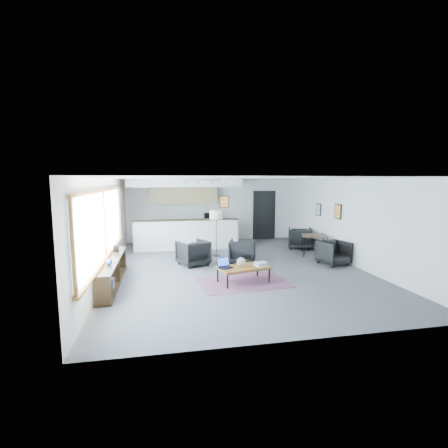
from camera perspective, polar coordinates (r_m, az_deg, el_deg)
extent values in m
cube|color=#48484B|center=(9.64, 1.97, -7.63)|extent=(7.00, 9.00, 0.01)
cube|color=white|center=(9.30, 2.04, 8.08)|extent=(7.00, 9.00, 0.01)
cube|color=silver|center=(13.78, -2.22, 2.50)|extent=(7.00, 0.01, 2.60)
cube|color=silver|center=(5.16, 13.42, -6.38)|extent=(7.00, 0.01, 2.60)
cube|color=silver|center=(9.25, -19.66, -0.47)|extent=(0.01, 9.00, 2.60)
cube|color=silver|center=(10.72, 20.57, 0.55)|extent=(0.01, 9.00, 2.60)
cube|color=#8CBFFF|center=(8.34, -20.40, 0.04)|extent=(0.02, 5.80, 1.55)
cube|color=brown|center=(8.47, -19.94, -5.33)|extent=(0.10, 5.95, 0.06)
cube|color=brown|center=(8.27, -20.52, 5.55)|extent=(0.06, 5.95, 0.06)
cube|color=brown|center=(5.53, -25.01, -3.86)|extent=(0.06, 0.06, 1.60)
cube|color=brown|center=(8.33, -20.26, 0.05)|extent=(0.06, 0.06, 1.60)
cube|color=brown|center=(11.19, -17.92, 1.97)|extent=(0.06, 0.06, 1.60)
cube|color=black|center=(8.37, -19.07, -6.00)|extent=(0.35, 3.00, 0.05)
cube|color=black|center=(8.52, -18.90, -9.73)|extent=(0.35, 3.00, 0.05)
cube|color=black|center=(7.07, -20.61, -11.02)|extent=(0.33, 0.04, 0.55)
cube|color=black|center=(8.44, -18.99, -7.91)|extent=(0.33, 0.04, 0.55)
cube|color=black|center=(9.83, -17.84, -5.68)|extent=(0.33, 0.04, 0.55)
cube|color=#3359A5|center=(7.26, -20.35, -11.81)|extent=(0.18, 0.04, 0.20)
cube|color=silver|center=(7.41, -20.14, -11.31)|extent=(0.18, 0.04, 0.22)
cube|color=maroon|center=(7.57, -19.94, -10.82)|extent=(0.18, 0.04, 0.24)
cube|color=black|center=(7.73, -19.74, -10.57)|extent=(0.18, 0.04, 0.20)
cube|color=#3359A5|center=(7.89, -19.56, -10.12)|extent=(0.18, 0.04, 0.22)
cube|color=silver|center=(8.05, -19.38, -9.69)|extent=(0.18, 0.04, 0.24)
cube|color=maroon|center=(8.22, -19.21, -9.47)|extent=(0.18, 0.04, 0.20)
cube|color=black|center=(8.37, -19.05, -9.07)|extent=(0.18, 0.04, 0.22)
cube|color=#3359A5|center=(8.53, -18.89, -8.68)|extent=(0.18, 0.03, 0.24)
cube|color=silver|center=(8.70, -18.73, -8.50)|extent=(0.18, 0.03, 0.20)
cube|color=maroon|center=(8.86, -18.59, -8.13)|extent=(0.18, 0.03, 0.22)
cube|color=black|center=(9.02, -18.45, -7.78)|extent=(0.18, 0.04, 0.24)
cube|color=black|center=(9.12, -18.41, -4.13)|extent=(0.14, 0.02, 0.18)
sphere|color=#264C99|center=(7.77, -19.57, -6.35)|extent=(0.14, 0.14, 0.14)
cube|color=white|center=(11.96, -6.57, -1.95)|extent=(3.80, 0.25, 1.10)
cube|color=black|center=(11.88, -6.61, 0.71)|extent=(3.85, 0.32, 0.04)
cube|color=white|center=(13.40, -7.05, -1.36)|extent=(3.80, 0.60, 0.90)
cube|color=#2D2D2D|center=(13.34, -7.08, 0.59)|extent=(3.82, 0.62, 0.04)
cube|color=tan|center=(13.40, -7.20, 5.09)|extent=(2.80, 0.35, 0.70)
cube|color=white|center=(12.69, -7.02, 7.21)|extent=(4.20, 1.80, 0.30)
cube|color=black|center=(12.02, 0.03, 3.91)|extent=(0.35, 0.03, 0.45)
cube|color=orange|center=(12.00, 0.04, 3.90)|extent=(0.30, 0.01, 0.40)
cube|color=black|center=(14.26, 7.01, 1.61)|extent=(1.00, 0.12, 2.10)
cube|color=white|center=(14.11, 4.99, 1.58)|extent=(0.06, 0.10, 2.10)
cube|color=white|center=(14.43, 8.96, 1.65)|extent=(0.06, 0.10, 2.10)
cube|color=white|center=(14.19, 7.07, 5.92)|extent=(1.10, 0.10, 0.06)
cube|color=silver|center=(11.36, -3.47, 7.77)|extent=(1.60, 0.04, 0.04)
cylinder|color=silver|center=(11.29, -6.77, 7.32)|extent=(0.07, 0.07, 0.09)
cylinder|color=silver|center=(11.33, -4.48, 7.35)|extent=(0.07, 0.07, 0.09)
cylinder|color=silver|center=(11.39, -2.21, 7.37)|extent=(0.07, 0.07, 0.09)
cylinder|color=silver|center=(11.47, 0.03, 7.38)|extent=(0.07, 0.07, 0.09)
cube|color=black|center=(11.02, 19.39, 2.09)|extent=(0.03, 0.38, 0.48)
cube|color=orange|center=(11.01, 19.33, 2.09)|extent=(0.00, 0.32, 0.42)
cube|color=black|center=(12.16, 16.29, 2.46)|extent=(0.03, 0.34, 0.44)
cube|color=#859FC5|center=(12.15, 16.23, 2.46)|extent=(0.00, 0.28, 0.38)
cube|color=#552E42|center=(8.27, 3.42, -10.17)|extent=(2.25, 1.62, 0.01)
cube|color=brown|center=(8.16, 3.44, -7.64)|extent=(1.37, 0.95, 0.05)
cube|color=black|center=(7.72, 0.62, -10.08)|extent=(0.03, 0.03, 0.36)
cube|color=black|center=(8.22, -1.12, -8.97)|extent=(0.03, 0.03, 0.36)
cube|color=black|center=(8.26, 7.96, -8.97)|extent=(0.03, 0.03, 0.36)
cube|color=black|center=(8.73, 5.90, -8.02)|extent=(0.03, 0.03, 0.36)
cube|color=black|center=(7.92, 4.43, -8.33)|extent=(1.16, 0.31, 0.03)
cube|color=black|center=(8.41, 2.51, -7.36)|extent=(1.16, 0.31, 0.03)
cube|color=black|center=(8.01, 0.25, -7.67)|extent=(0.39, 0.33, 0.02)
cube|color=black|center=(8.08, -0.18, -6.66)|extent=(0.33, 0.16, 0.22)
cube|color=blue|center=(8.08, -0.16, -6.67)|extent=(0.30, 0.14, 0.19)
sphere|color=gray|center=(8.15, 3.03, -6.67)|extent=(0.22, 0.22, 0.22)
cube|color=silver|center=(8.27, 6.52, -7.16)|extent=(0.37, 0.33, 0.04)
cube|color=#3359A5|center=(8.26, 6.53, -6.93)|extent=(0.34, 0.30, 0.03)
cube|color=silver|center=(8.23, 6.55, -6.77)|extent=(0.31, 0.27, 0.03)
cube|color=#E5590C|center=(7.96, 4.07, -7.84)|extent=(0.12, 0.12, 0.01)
imported|color=black|center=(9.82, -5.47, -4.84)|extent=(1.05, 1.02, 0.83)
imported|color=black|center=(10.06, 3.22, -4.64)|extent=(0.97, 0.94, 0.79)
cylinder|color=black|center=(11.05, -1.36, -5.53)|extent=(0.34, 0.34, 0.03)
cylinder|color=black|center=(10.92, -1.37, -2.14)|extent=(0.03, 0.03, 1.31)
cylinder|color=beige|center=(10.82, -1.38, 1.66)|extent=(0.57, 0.57, 0.29)
cube|color=black|center=(11.45, 15.61, -1.98)|extent=(1.04, 1.04, 0.04)
cylinder|color=black|center=(11.11, 13.92, -4.03)|extent=(0.05, 0.05, 0.66)
cylinder|color=black|center=(11.82, 13.56, -3.32)|extent=(0.05, 0.05, 0.66)
cylinder|color=black|center=(11.21, 17.64, -4.06)|extent=(0.05, 0.05, 0.66)
cylinder|color=black|center=(11.92, 17.06, -3.36)|extent=(0.05, 0.05, 0.66)
imported|color=black|center=(10.40, 18.72, -4.94)|extent=(0.79, 0.76, 0.68)
imported|color=black|center=(12.55, 13.15, -2.52)|extent=(0.91, 0.88, 0.73)
imported|color=black|center=(13.44, -2.39, 1.51)|extent=(0.52, 0.31, 0.34)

